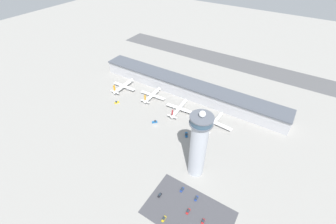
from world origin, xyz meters
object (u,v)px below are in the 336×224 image
(airplane_gate_bravo, at_px, (152,95))
(car_white_wagon, at_px, (164,219))
(service_truck_catering, at_px, (186,135))
(airplane_gate_delta, at_px, (214,122))
(car_yellow_taxi, at_px, (182,190))
(airplane_gate_charlie, at_px, (179,108))
(control_tower, at_px, (198,145))
(service_truck_fuel, at_px, (117,102))
(service_truck_baggage, at_px, (155,122))
(airplane_gate_alpha, at_px, (124,86))
(car_grey_coupe, at_px, (196,198))
(car_silver_sedan, at_px, (188,211))
(car_green_van, at_px, (203,221))
(car_red_hatchback, at_px, (160,195))

(airplane_gate_bravo, bearing_deg, car_white_wagon, -51.51)
(service_truck_catering, xyz_separation_m, car_white_wagon, (27.23, -83.83, -0.28))
(airplane_gate_delta, relative_size, car_yellow_taxi, 8.59)
(airplane_gate_charlie, bearing_deg, control_tower, -50.02)
(service_truck_catering, relative_size, car_white_wagon, 1.50)
(service_truck_fuel, relative_size, service_truck_baggage, 1.05)
(airplane_gate_alpha, xyz_separation_m, car_grey_coupe, (149.90, -87.51, -4.13))
(airplane_gate_alpha, relative_size, airplane_gate_charlie, 0.98)
(airplane_gate_bravo, xyz_separation_m, car_silver_sedan, (106.46, -104.11, -3.66))
(car_silver_sedan, bearing_deg, airplane_gate_bravo, 135.64)
(car_white_wagon, bearing_deg, airplane_gate_charlie, 115.04)
(airplane_gate_bravo, xyz_separation_m, car_white_wagon, (94.16, -118.42, -3.70))
(airplane_gate_bravo, distance_m, service_truck_catering, 75.42)
(airplane_gate_charlie, relative_size, service_truck_fuel, 5.87)
(service_truck_fuel, bearing_deg, car_grey_coupe, -23.52)
(airplane_gate_charlie, distance_m, car_green_van, 126.29)
(car_grey_coupe, relative_size, car_white_wagon, 1.02)
(car_green_van, bearing_deg, service_truck_baggage, 142.77)
(airplane_gate_delta, xyz_separation_m, service_truck_fuel, (-114.44, -26.18, -3.25))
(airplane_gate_bravo, bearing_deg, car_red_hatchback, -52.18)
(airplane_gate_bravo, relative_size, car_grey_coupe, 7.11)
(car_red_hatchback, height_order, car_yellow_taxi, car_yellow_taxi)
(airplane_gate_alpha, relative_size, car_grey_coupe, 7.22)
(airplane_gate_charlie, xyz_separation_m, car_green_van, (77.75, -99.43, -4.14))
(service_truck_fuel, bearing_deg, service_truck_catering, -1.66)
(service_truck_fuel, distance_m, car_silver_sedan, 154.71)
(car_red_hatchback, xyz_separation_m, car_white_wagon, (13.04, -13.90, 0.00))
(car_white_wagon, bearing_deg, car_yellow_taxi, 90.97)
(control_tower, height_order, car_green_van, control_tower)
(car_green_van, bearing_deg, car_silver_sedan, 177.21)
(airplane_gate_alpha, height_order, airplane_gate_charlie, airplane_gate_alpha)
(airplane_gate_alpha, bearing_deg, airplane_gate_charlie, -0.90)
(airplane_gate_bravo, xyz_separation_m, service_truck_baggage, (28.48, -35.90, -3.41))
(car_silver_sedan, xyz_separation_m, car_green_van, (12.62, -0.62, -0.10))
(airplane_gate_alpha, distance_m, service_truck_baggage, 78.36)
(car_grey_coupe, bearing_deg, car_red_hatchback, -153.20)
(airplane_gate_bravo, relative_size, car_yellow_taxi, 7.23)
(airplane_gate_delta, bearing_deg, car_silver_sedan, -77.24)
(airplane_gate_alpha, relative_size, service_truck_baggage, 6.05)
(airplane_gate_charlie, height_order, car_green_van, airplane_gate_charlie)
(car_grey_coupe, height_order, car_yellow_taxi, car_grey_coupe)
(airplane_gate_delta, height_order, car_silver_sedan, airplane_gate_delta)
(airplane_gate_charlie, relative_size, service_truck_baggage, 6.16)
(service_truck_catering, xyz_separation_m, car_green_van, (52.14, -70.15, -0.34))
(control_tower, bearing_deg, car_yellow_taxi, -91.13)
(airplane_gate_charlie, bearing_deg, car_grey_coupe, -52.73)
(service_truck_catering, relative_size, service_truck_baggage, 1.23)
(service_truck_catering, distance_m, car_red_hatchback, 71.36)
(service_truck_baggage, height_order, car_green_van, service_truck_baggage)
(airplane_gate_delta, bearing_deg, service_truck_baggage, -151.43)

